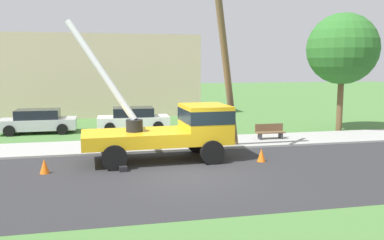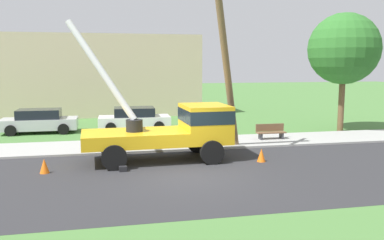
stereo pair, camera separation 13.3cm
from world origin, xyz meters
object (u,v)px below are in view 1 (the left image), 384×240
object	(u,v)px
utility_truck	(176,127)
traffic_cone_ahead	(261,155)
parked_sedan_silver	(38,121)
leaning_utility_pole	(225,56)
roadside_tree_near	(343,49)
parked_sedan_white	(133,119)
traffic_cone_behind	(44,166)
park_bench	(270,132)

from	to	relation	value
utility_truck	traffic_cone_ahead	size ratio (longest dim) A/B	12.22
parked_sedan_silver	leaning_utility_pole	bearing A→B (deg)	-37.94
roadside_tree_near	parked_sedan_white	bearing A→B (deg)	166.30
parked_sedan_white	traffic_cone_ahead	bearing A→B (deg)	-64.17
traffic_cone_behind	parked_sedan_silver	xyz separation A→B (m)	(-1.58, 9.76, 0.43)
utility_truck	leaning_utility_pole	world-z (taller)	leaning_utility_pole
traffic_cone_ahead	traffic_cone_behind	bearing A→B (deg)	-179.74
parked_sedan_silver	parked_sedan_white	bearing A→B (deg)	-1.07
leaning_utility_pole	traffic_cone_behind	distance (m)	9.18
parked_sedan_silver	park_bench	size ratio (longest dim) A/B	2.76
utility_truck	parked_sedan_white	xyz separation A→B (m)	(-1.20, 8.43, -0.70)
traffic_cone_ahead	parked_sedan_silver	distance (m)	14.17
leaning_utility_pole	roadside_tree_near	size ratio (longest dim) A/B	1.21
leaning_utility_pole	park_bench	world-z (taller)	leaning_utility_pole
utility_truck	roadside_tree_near	bearing A→B (deg)	25.73
utility_truck	park_bench	bearing A→B (deg)	29.73
utility_truck	park_bench	world-z (taller)	utility_truck
parked_sedan_silver	roadside_tree_near	bearing A→B (deg)	-9.83
park_bench	utility_truck	bearing A→B (deg)	-150.27
leaning_utility_pole	park_bench	size ratio (longest dim) A/B	5.43
utility_truck	roadside_tree_near	world-z (taller)	roadside_tree_near
park_bench	roadside_tree_near	size ratio (longest dim) A/B	0.22
utility_truck	roadside_tree_near	distance (m)	12.96
leaning_utility_pole	parked_sedan_white	size ratio (longest dim) A/B	1.95
leaning_utility_pole	parked_sedan_silver	world-z (taller)	leaning_utility_pole
leaning_utility_pole	roadside_tree_near	world-z (taller)	leaning_utility_pole
traffic_cone_ahead	parked_sedan_white	xyz separation A→B (m)	(-4.65, 9.61, 0.43)
traffic_cone_ahead	roadside_tree_near	world-z (taller)	roadside_tree_near
park_bench	traffic_cone_ahead	bearing A→B (deg)	-117.08
parked_sedan_white	leaning_utility_pole	bearing A→B (deg)	-62.65
traffic_cone_ahead	traffic_cone_behind	size ratio (longest dim) A/B	1.00
traffic_cone_behind	park_bench	size ratio (longest dim) A/B	0.35
traffic_cone_ahead	parked_sedan_white	bearing A→B (deg)	115.83
park_bench	leaning_utility_pole	bearing A→B (deg)	-147.24
traffic_cone_behind	traffic_cone_ahead	bearing A→B (deg)	0.26
roadside_tree_near	leaning_utility_pole	bearing A→B (deg)	-154.23
traffic_cone_ahead	roadside_tree_near	xyz separation A→B (m)	(7.76, 6.59, 4.72)
leaning_utility_pole	traffic_cone_ahead	size ratio (longest dim) A/B	15.52
leaning_utility_pole	traffic_cone_behind	size ratio (longest dim) A/B	15.52
park_bench	roadside_tree_near	bearing A→B (deg)	21.25
utility_truck	traffic_cone_ahead	world-z (taller)	utility_truck
leaning_utility_pole	traffic_cone_ahead	world-z (taller)	leaning_utility_pole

